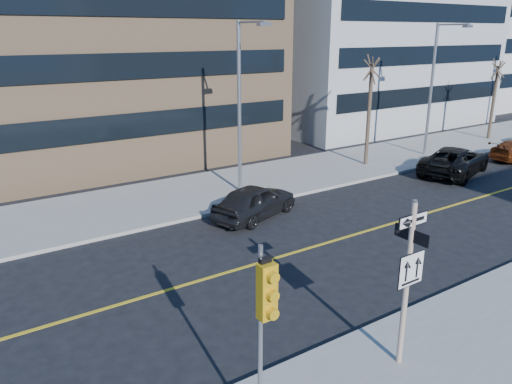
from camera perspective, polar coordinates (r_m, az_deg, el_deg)
ground at (r=14.49m, az=8.23°, el=-14.16°), size 120.00×120.00×0.00m
far_sidewalk at (r=34.58m, az=17.36°, el=4.37°), size 66.00×6.00×0.15m
road_centerline at (r=25.38m, az=22.61°, el=-1.09°), size 40.00×0.14×0.01m
sign_pole at (r=11.83m, az=16.97°, el=-9.07°), size 0.92×0.92×4.06m
traffic_signal at (r=8.98m, az=1.09°, el=-12.98°), size 0.32×0.45×4.00m
parked_car_a at (r=21.32m, az=-0.14°, el=-1.05°), size 3.05×4.65×1.47m
parked_car_c at (r=30.09m, az=21.78°, el=3.36°), size 4.14×6.10×1.55m
streetlight_a at (r=23.50m, az=-1.62°, el=10.78°), size 0.55×2.25×8.00m
streetlight_b at (r=33.11m, az=19.80°, el=11.81°), size 0.55×2.25×8.00m
street_tree_west at (r=29.58m, az=13.10°, el=13.28°), size 1.80×1.80×6.35m
street_tree_east at (r=40.20m, az=25.90°, el=12.26°), size 1.80×1.80×5.75m
building_brick at (r=35.57m, az=-17.75°, el=19.23°), size 18.00×18.00×18.00m
building_grey_mid at (r=46.25m, az=11.23°, el=17.33°), size 20.00×16.00×15.00m
building_grey_far at (r=64.42m, az=23.28°, el=16.77°), size 18.00×18.00×16.00m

